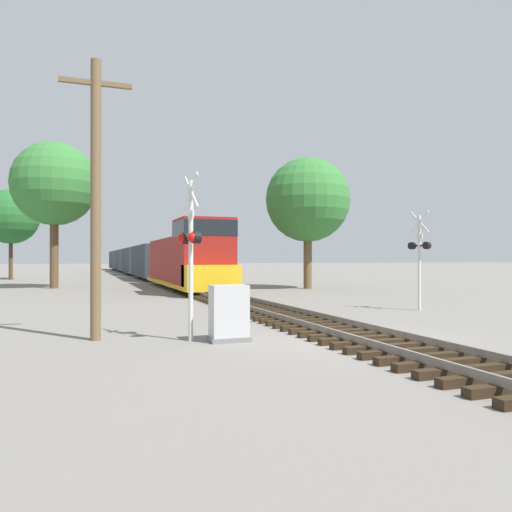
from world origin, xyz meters
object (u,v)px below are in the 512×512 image
(tree_mid_background, at_px, (54,184))
(tree_deep_background, at_px, (11,217))
(crossing_signal_near, at_px, (190,245))
(relay_cabinet, at_px, (229,314))
(tree_far_right, at_px, (308,200))
(crossing_signal_far, at_px, (420,251))
(utility_pole, at_px, (96,194))
(freight_train, at_px, (139,261))

(tree_mid_background, distance_m, tree_deep_background, 17.27)
(crossing_signal_near, bearing_deg, tree_mid_background, 179.79)
(tree_deep_background, bearing_deg, tree_mid_background, -74.14)
(relay_cabinet, xyz_separation_m, tree_deep_background, (-9.97, 41.96, 5.47))
(tree_far_right, xyz_separation_m, tree_mid_background, (-16.52, 6.23, 1.15))
(crossing_signal_far, bearing_deg, utility_pole, 89.05)
(utility_pole, height_order, tree_far_right, tree_far_right)
(freight_train, distance_m, crossing_signal_near, 49.91)
(freight_train, xyz_separation_m, tree_far_right, (8.08, -30.95, 4.30))
(crossing_signal_far, height_order, tree_mid_background, tree_mid_background)
(crossing_signal_far, bearing_deg, tree_deep_background, 11.38)
(tree_mid_background, bearing_deg, tree_far_right, -20.67)
(relay_cabinet, bearing_deg, utility_pole, 157.64)
(crossing_signal_near, height_order, utility_pole, utility_pole)
(crossing_signal_near, relative_size, relay_cabinet, 2.99)
(tree_far_right, bearing_deg, tree_mid_background, 159.33)
(crossing_signal_far, relative_size, tree_mid_background, 0.39)
(utility_pole, bearing_deg, tree_mid_background, 94.97)
(crossing_signal_far, relative_size, relay_cabinet, 2.82)
(crossing_signal_far, bearing_deg, tree_far_right, -23.48)
(utility_pole, bearing_deg, relay_cabinet, -22.36)
(freight_train, bearing_deg, tree_far_right, -75.36)
(crossing_signal_near, distance_m, tree_far_right, 22.69)
(freight_train, bearing_deg, crossing_signal_far, -82.24)
(tree_deep_background, bearing_deg, freight_train, 31.78)
(crossing_signal_far, distance_m, tree_deep_background, 42.17)
(crossing_signal_far, bearing_deg, relay_cabinet, 100.50)
(tree_far_right, distance_m, tree_deep_background, 31.16)
(freight_train, distance_m, relay_cabinet, 50.22)
(relay_cabinet, height_order, tree_mid_background, tree_mid_background)
(crossing_signal_near, relative_size, crossing_signal_far, 1.06)
(relay_cabinet, bearing_deg, freight_train, 86.37)
(utility_pole, bearing_deg, crossing_signal_far, 15.07)
(tree_far_right, bearing_deg, crossing_signal_near, -122.96)
(crossing_signal_near, bearing_deg, relay_cabinet, 58.19)
(tree_far_right, height_order, tree_deep_background, tree_far_right)
(tree_deep_background, bearing_deg, crossing_signal_near, -77.73)
(crossing_signal_near, bearing_deg, tree_far_right, 137.00)
(relay_cabinet, height_order, tree_far_right, tree_far_right)
(tree_far_right, bearing_deg, crossing_signal_far, -97.46)
(crossing_signal_far, relative_size, tree_far_right, 0.44)
(crossing_signal_near, relative_size, tree_far_right, 0.47)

